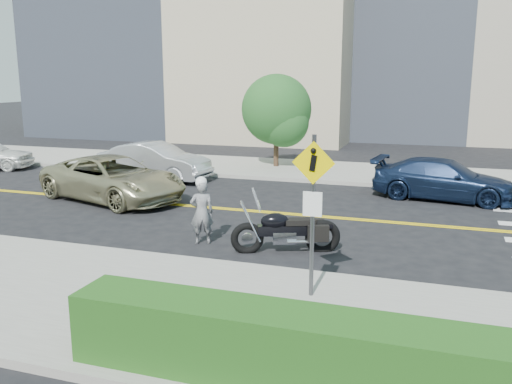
{
  "coord_description": "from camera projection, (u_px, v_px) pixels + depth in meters",
  "views": [
    {
      "loc": [
        6.22,
        -15.62,
        4.15
      ],
      "look_at": [
        1.88,
        -2.57,
        1.2
      ],
      "focal_mm": 38.0,
      "sensor_mm": 36.0,
      "label": 1
    }
  ],
  "objects": [
    {
      "name": "parked_car_silver",
      "position": [
        155.0,
        161.0,
        22.0
      ],
      "size": [
        4.7,
        1.91,
        1.52
      ],
      "primitive_type": "imported",
      "rotation": [
        0.0,
        0.0,
        1.5
      ],
      "color": "#B9BDC2",
      "rests_on": "ground"
    },
    {
      "name": "ground_plane",
      "position": [
        226.0,
        209.0,
        17.29
      ],
      "size": [
        120.0,
        120.0,
        0.0
      ],
      "primitive_type": "plane",
      "color": "black",
      "rests_on": "ground"
    },
    {
      "name": "pedestrian_sign",
      "position": [
        313.0,
        201.0,
        9.72
      ],
      "size": [
        0.78,
        0.08,
        3.0
      ],
      "color": "#4C4C51",
      "rests_on": "sidewalk_near"
    },
    {
      "name": "sidewalk_near",
      "position": [
        81.0,
        295.0,
        10.31
      ],
      "size": [
        60.0,
        5.0,
        0.15
      ],
      "primitive_type": "cube",
      "color": "#9E9B91",
      "rests_on": "ground_plane"
    },
    {
      "name": "motorcyclist",
      "position": [
        202.0,
        210.0,
        13.55
      ],
      "size": [
        0.7,
        0.59,
        1.72
      ],
      "rotation": [
        0.0,
        0.0,
        3.56
      ],
      "color": "#AEAFB3",
      "rests_on": "ground"
    },
    {
      "name": "parked_car_blue",
      "position": [
        444.0,
        179.0,
        18.5
      ],
      "size": [
        4.98,
        2.57,
        1.38
      ],
      "primitive_type": "imported",
      "rotation": [
        0.0,
        0.0,
        1.43
      ],
      "color": "#172645",
      "rests_on": "ground"
    },
    {
      "name": "tree_far_a",
      "position": [
        276.0,
        109.0,
        24.1
      ],
      "size": [
        3.12,
        3.12,
        4.26
      ],
      "rotation": [
        0.0,
        0.0,
        -0.06
      ],
      "color": "#382619",
      "rests_on": "ground"
    },
    {
      "name": "motorcycle",
      "position": [
        286.0,
        221.0,
        12.9
      ],
      "size": [
        2.65,
        1.68,
        1.55
      ],
      "primitive_type": null,
      "rotation": [
        0.0,
        0.0,
        0.39
      ],
      "color": "black",
      "rests_on": "ground"
    },
    {
      "name": "sidewalk_far",
      "position": [
        287.0,
        169.0,
        24.23
      ],
      "size": [
        60.0,
        5.0,
        0.15
      ],
      "primitive_type": "cube",
      "color": "#9E9B91",
      "rests_on": "ground_plane"
    },
    {
      "name": "hedge",
      "position": [
        401.0,
        366.0,
        6.67
      ],
      "size": [
        9.0,
        0.9,
        1.0
      ],
      "primitive_type": "cube",
      "color": "#235619",
      "rests_on": "sidewalk_near"
    },
    {
      "name": "suv",
      "position": [
        113.0,
        179.0,
        18.35
      ],
      "size": [
        5.91,
        4.01,
        1.5
      ],
      "primitive_type": "imported",
      "rotation": [
        0.0,
        0.0,
        1.26
      ],
      "color": "tan",
      "rests_on": "ground"
    }
  ]
}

